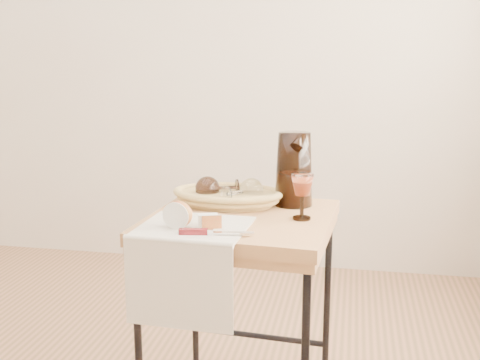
% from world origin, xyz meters
% --- Properties ---
extents(wall_back, '(3.60, 0.00, 2.70)m').
position_xyz_m(wall_back, '(0.00, 1.80, 1.35)').
color(wall_back, beige).
rests_on(wall_back, ground).
extents(side_table, '(0.61, 0.61, 0.73)m').
position_xyz_m(side_table, '(0.67, 0.26, 0.36)').
color(side_table, brown).
rests_on(side_table, floor).
extents(tea_towel, '(0.33, 0.30, 0.01)m').
position_xyz_m(tea_towel, '(0.56, 0.09, 0.73)').
color(tea_towel, silver).
rests_on(tea_towel, side_table).
extents(bread_basket, '(0.34, 0.24, 0.05)m').
position_xyz_m(bread_basket, '(0.60, 0.38, 0.75)').
color(bread_basket, olive).
rests_on(bread_basket, side_table).
extents(goblet_lying_a, '(0.16, 0.13, 0.09)m').
position_xyz_m(goblet_lying_a, '(0.57, 0.40, 0.78)').
color(goblet_lying_a, '#311F1A').
rests_on(goblet_lying_a, bread_basket).
extents(goblet_lying_b, '(0.15, 0.15, 0.08)m').
position_xyz_m(goblet_lying_b, '(0.65, 0.36, 0.78)').
color(goblet_lying_b, white).
rests_on(goblet_lying_b, bread_basket).
extents(pitcher, '(0.25, 0.30, 0.29)m').
position_xyz_m(pitcher, '(0.82, 0.42, 0.85)').
color(pitcher, black).
rests_on(pitcher, side_table).
extents(wine_goblet, '(0.09, 0.09, 0.15)m').
position_xyz_m(wine_goblet, '(0.87, 0.25, 0.80)').
color(wine_goblet, white).
rests_on(wine_goblet, side_table).
extents(apple_half, '(0.09, 0.06, 0.08)m').
position_xyz_m(apple_half, '(0.52, 0.07, 0.77)').
color(apple_half, red).
rests_on(apple_half, tea_towel).
extents(apple_wedge, '(0.06, 0.05, 0.04)m').
position_xyz_m(apple_wedge, '(0.61, 0.09, 0.75)').
color(apple_wedge, white).
rests_on(apple_wedge, tea_towel).
extents(table_knife, '(0.21, 0.05, 0.02)m').
position_xyz_m(table_knife, '(0.64, 0.02, 0.74)').
color(table_knife, silver).
rests_on(table_knife, tea_towel).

